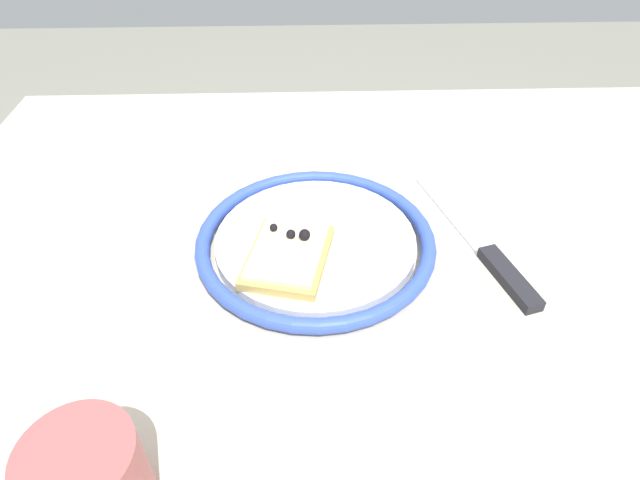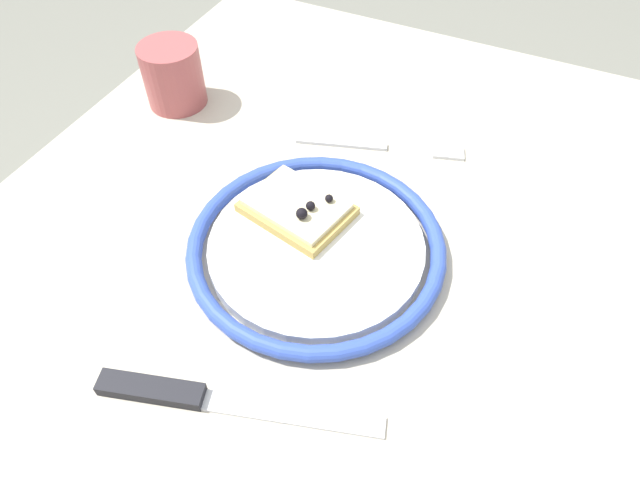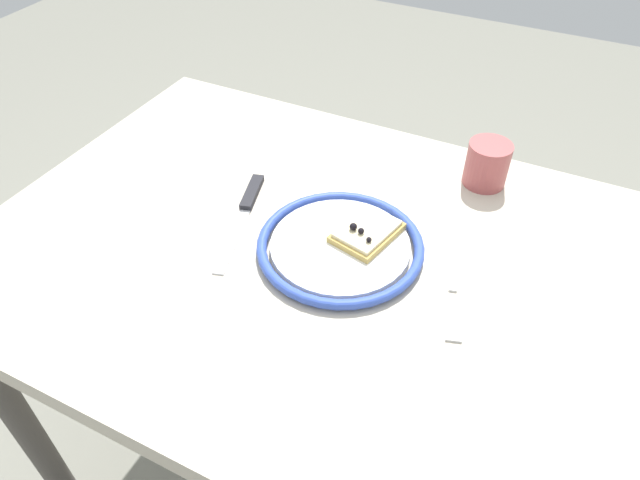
{
  "view_description": "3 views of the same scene",
  "coord_description": "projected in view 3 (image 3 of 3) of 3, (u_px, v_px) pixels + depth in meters",
  "views": [
    {
      "loc": [
        -0.06,
        -0.45,
        1.15
      ],
      "look_at": [
        -0.05,
        -0.04,
        0.8
      ],
      "focal_mm": 30.05,
      "sensor_mm": 36.0,
      "label": 1
    },
    {
      "loc": [
        0.27,
        0.14,
        1.21
      ],
      "look_at": [
        -0.04,
        -0.01,
        0.8
      ],
      "focal_mm": 31.36,
      "sensor_mm": 36.0,
      "label": 2
    },
    {
      "loc": [
        -0.31,
        0.58,
        1.38
      ],
      "look_at": [
        -0.02,
        0.0,
        0.79
      ],
      "focal_mm": 32.43,
      "sensor_mm": 36.0,
      "label": 3
    }
  ],
  "objects": [
    {
      "name": "plate",
      "position": [
        340.0,
        246.0,
        0.89
      ],
      "size": [
        0.26,
        0.26,
        0.02
      ],
      "color": "white",
      "rests_on": "dining_table"
    },
    {
      "name": "pizza_slice_near",
      "position": [
        367.0,
        231.0,
        0.9
      ],
      "size": [
        0.1,
        0.12,
        0.03
      ],
      "color": "tan",
      "rests_on": "plate"
    },
    {
      "name": "cup",
      "position": [
        487.0,
        164.0,
        1.0
      ],
      "size": [
        0.07,
        0.07,
        0.08
      ],
      "primitive_type": "cylinder",
      "color": "#A54C4C",
      "rests_on": "dining_table"
    },
    {
      "name": "fork",
      "position": [
        453.0,
        288.0,
        0.84
      ],
      "size": [
        0.08,
        0.2,
        0.0
      ],
      "color": "silver",
      "rests_on": "dining_table"
    },
    {
      "name": "knife",
      "position": [
        247.0,
        205.0,
        0.97
      ],
      "size": [
        0.08,
        0.24,
        0.01
      ],
      "color": "silver",
      "rests_on": "dining_table"
    },
    {
      "name": "dining_table",
      "position": [
        308.0,
        288.0,
        0.97
      ],
      "size": [
        1.03,
        0.76,
        0.77
      ],
      "color": "#BCB29E",
      "rests_on": "ground_plane"
    },
    {
      "name": "ground_plane",
      "position": [
        312.0,
        473.0,
        1.42
      ],
      "size": [
        6.0,
        6.0,
        0.0
      ],
      "primitive_type": "plane",
      "color": "gray"
    }
  ]
}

